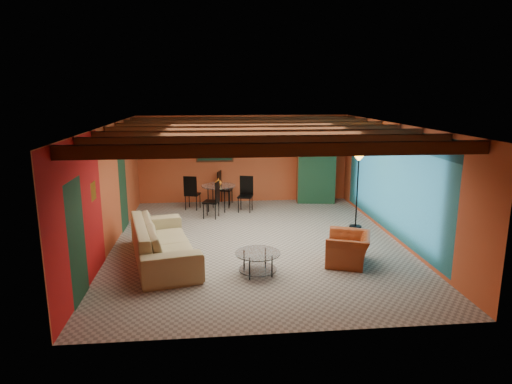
{
  "coord_description": "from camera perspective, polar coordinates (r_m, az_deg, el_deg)",
  "views": [
    {
      "loc": [
        -1.01,
        -9.79,
        3.43
      ],
      "look_at": [
        0.0,
        0.2,
        1.15
      ],
      "focal_mm": 31.4,
      "sensor_mm": 36.0,
      "label": 1
    }
  ],
  "objects": [
    {
      "name": "armchair",
      "position": [
        9.3,
        11.68,
        -7.08
      ],
      "size": [
        1.12,
        1.19,
        0.62
      ],
      "primitive_type": "imported",
      "rotation": [
        0.0,
        0.0,
        -1.93
      ],
      "color": "maroon",
      "rests_on": "ground"
    },
    {
      "name": "sofa",
      "position": [
        9.41,
        -11.73,
        -6.16
      ],
      "size": [
        1.72,
        3.04,
        0.84
      ],
      "primitive_type": "imported",
      "rotation": [
        0.0,
        0.0,
        1.79
      ],
      "color": "#9C9065",
      "rests_on": "ground"
    },
    {
      "name": "room",
      "position": [
        10.01,
        0.05,
        6.66
      ],
      "size": [
        6.52,
        8.01,
        2.71
      ],
      "color": "gray",
      "rests_on": "ground"
    },
    {
      "name": "ceiling_fan",
      "position": [
        9.9,
        0.12,
        6.59
      ],
      "size": [
        1.5,
        1.5,
        0.44
      ],
      "primitive_type": null,
      "color": "#472614",
      "rests_on": "ceiling"
    },
    {
      "name": "vase",
      "position": [
        12.95,
        -4.84,
        2.53
      ],
      "size": [
        0.22,
        0.22,
        0.21
      ],
      "primitive_type": "imported",
      "rotation": [
        0.0,
        0.0,
        0.1
      ],
      "color": "orange",
      "rests_on": "dining_table"
    },
    {
      "name": "painting",
      "position": [
        13.87,
        -5.29,
        5.36
      ],
      "size": [
        1.05,
        0.03,
        0.65
      ],
      "primitive_type": "cube",
      "color": "black",
      "rests_on": "wall_back"
    },
    {
      "name": "coffee_table",
      "position": [
        8.63,
        0.23,
        -9.04
      ],
      "size": [
        0.99,
        0.99,
        0.44
      ],
      "primitive_type": null,
      "rotation": [
        0.0,
        0.0,
        0.16
      ],
      "color": "silver",
      "rests_on": "ground"
    },
    {
      "name": "dining_table",
      "position": [
        13.07,
        -4.79,
        -0.14
      ],
      "size": [
        2.46,
        2.46,
        1.03
      ],
      "primitive_type": null,
      "rotation": [
        0.0,
        0.0,
        -0.29
      ],
      "color": "white",
      "rests_on": "ground"
    },
    {
      "name": "floor_lamp",
      "position": [
        11.59,
        12.77,
        0.22
      ],
      "size": [
        0.5,
        0.5,
        1.94
      ],
      "primitive_type": null,
      "rotation": [
        0.0,
        0.0,
        0.35
      ],
      "color": "black",
      "rests_on": "ground"
    },
    {
      "name": "armoire",
      "position": [
        14.08,
        7.51,
        2.63
      ],
      "size": [
        1.17,
        0.7,
        1.94
      ],
      "primitive_type": "cube",
      "rotation": [
        0.0,
        0.0,
        -0.14
      ],
      "color": "brown",
      "rests_on": "ground"
    },
    {
      "name": "potted_plant",
      "position": [
        13.92,
        7.65,
        7.5
      ],
      "size": [
        0.44,
        0.38,
        0.46
      ],
      "primitive_type": "imported",
      "rotation": [
        0.0,
        0.0,
        -0.06
      ],
      "color": "#26661E",
      "rests_on": "armoire"
    }
  ]
}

